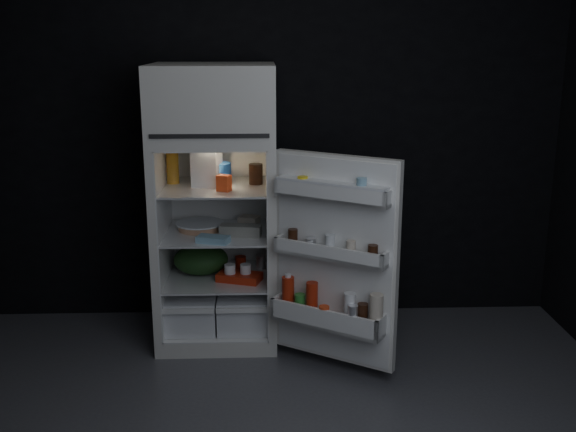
{
  "coord_description": "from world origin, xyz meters",
  "views": [
    {
      "loc": [
        -0.05,
        -2.89,
        1.93
      ],
      "look_at": [
        0.1,
        1.0,
        0.9
      ],
      "focal_mm": 42.0,
      "sensor_mm": 36.0,
      "label": 1
    }
  ],
  "objects_px": {
    "fridge_door": "(334,263)",
    "refrigerator": "(216,195)",
    "egg_carton": "(241,230)",
    "yogurt_tray": "(239,277)",
    "milk_jug": "(207,167)"
  },
  "relations": [
    {
      "from": "milk_jug",
      "to": "egg_carton",
      "type": "bearing_deg",
      "value": -15.86
    },
    {
      "from": "fridge_door",
      "to": "milk_jug",
      "type": "xyz_separation_m",
      "value": [
        -0.75,
        0.55,
        0.46
      ]
    },
    {
      "from": "refrigerator",
      "to": "egg_carton",
      "type": "xyz_separation_m",
      "value": [
        0.16,
        -0.14,
        -0.19
      ]
    },
    {
      "from": "yogurt_tray",
      "to": "refrigerator",
      "type": "bearing_deg",
      "value": 154.49
    },
    {
      "from": "egg_carton",
      "to": "yogurt_tray",
      "type": "bearing_deg",
      "value": -174.17
    },
    {
      "from": "fridge_door",
      "to": "refrigerator",
      "type": "bearing_deg",
      "value": 140.41
    },
    {
      "from": "egg_carton",
      "to": "yogurt_tray",
      "type": "height_order",
      "value": "egg_carton"
    },
    {
      "from": "refrigerator",
      "to": "egg_carton",
      "type": "bearing_deg",
      "value": -41.57
    },
    {
      "from": "fridge_door",
      "to": "milk_jug",
      "type": "distance_m",
      "value": 1.04
    },
    {
      "from": "milk_jug",
      "to": "yogurt_tray",
      "type": "bearing_deg",
      "value": -17.15
    },
    {
      "from": "fridge_door",
      "to": "yogurt_tray",
      "type": "distance_m",
      "value": 0.75
    },
    {
      "from": "yogurt_tray",
      "to": "egg_carton",
      "type": "bearing_deg",
      "value": 14.5
    },
    {
      "from": "fridge_door",
      "to": "milk_jug",
      "type": "height_order",
      "value": "fridge_door"
    },
    {
      "from": "refrigerator",
      "to": "yogurt_tray",
      "type": "bearing_deg",
      "value": -43.76
    },
    {
      "from": "refrigerator",
      "to": "yogurt_tray",
      "type": "distance_m",
      "value": 0.54
    }
  ]
}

